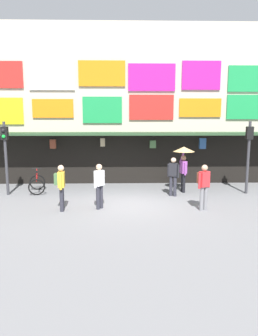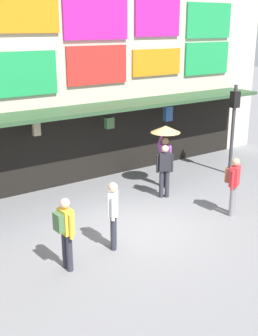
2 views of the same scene
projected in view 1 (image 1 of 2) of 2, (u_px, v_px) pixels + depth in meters
ground_plane at (129, 204)px, 12.10m from camera, size 80.00×80.00×0.00m
shopfront at (127, 106)px, 15.98m from camera, size 18.00×2.60×8.00m
traffic_light_near at (5, 146)px, 13.23m from camera, size 0.29×0.33×3.20m
traffic_light_far at (249, 146)px, 13.51m from camera, size 0.30×0.33×3.20m
bicycle_parked at (37, 184)px, 13.97m from camera, size 0.97×1.29×1.05m
pedestrian_with_umbrella at (184, 156)px, 13.80m from camera, size 0.96×0.96×2.08m
pedestrian_in_red at (61, 184)px, 11.04m from camera, size 0.37×0.53×1.68m
pedestrian_in_black at (99, 184)px, 11.31m from camera, size 0.39×0.45×1.68m
pedestrian_in_blue at (204, 184)px, 11.14m from camera, size 0.48×0.46×1.68m
pedestrian_in_white at (173, 175)px, 13.20m from camera, size 0.48×0.36×1.68m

